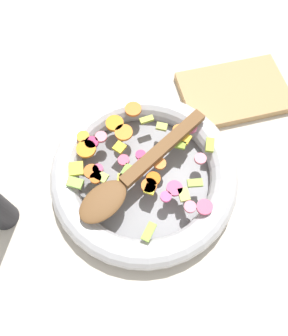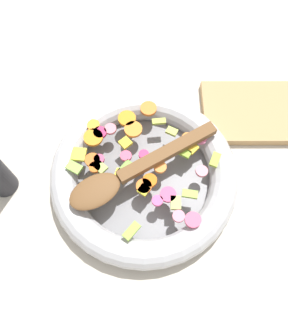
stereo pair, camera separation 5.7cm
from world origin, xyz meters
name	(u,v)px [view 2 (the right image)]	position (x,y,z in m)	size (l,w,h in m)	color
ground_plane	(144,179)	(0.00, 0.00, 0.00)	(4.00, 4.00, 0.00)	beige
skillet	(144,174)	(0.00, 0.00, 0.02)	(0.34, 0.34, 0.05)	slate
chopped_vegetables	(140,157)	(0.01, -0.02, 0.05)	(0.27, 0.27, 0.01)	orange
wooden_spoon	(130,173)	(0.02, 0.01, 0.06)	(0.26, 0.18, 0.01)	brown
cutting_board	(257,112)	(-0.23, -0.14, 0.01)	(0.22, 0.14, 0.02)	tan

